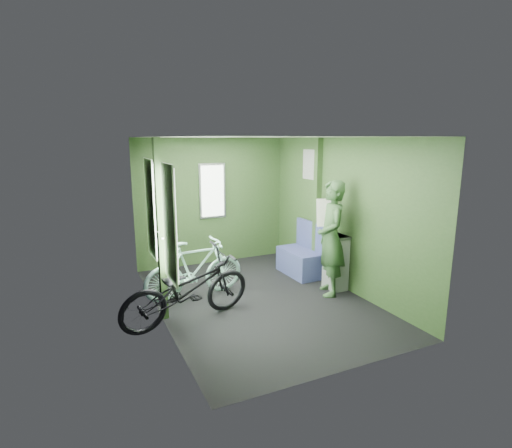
{
  "coord_description": "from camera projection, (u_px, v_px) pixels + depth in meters",
  "views": [
    {
      "loc": [
        -2.33,
        -4.89,
        2.28
      ],
      "look_at": [
        0.0,
        0.1,
        1.1
      ],
      "focal_mm": 28.0,
      "sensor_mm": 36.0,
      "label": 1
    }
  ],
  "objects": [
    {
      "name": "room",
      "position": [
        255.0,
        201.0,
        5.49
      ],
      "size": [
        4.0,
        4.02,
        2.31
      ],
      "color": "black",
      "rests_on": "ground"
    },
    {
      "name": "bicycle_mint",
      "position": [
        196.0,
        298.0,
        5.83
      ],
      "size": [
        1.54,
        0.67,
        0.95
      ],
      "primitive_type": "imported",
      "rotation": [
        0.0,
        -0.15,
        1.65
      ],
      "color": "#8FC7B8",
      "rests_on": "ground"
    },
    {
      "name": "waste_box",
      "position": [
        336.0,
        262.0,
        6.12
      ],
      "size": [
        0.25,
        0.35,
        0.85
      ],
      "primitive_type": "cube",
      "color": "gray",
      "rests_on": "ground"
    },
    {
      "name": "passenger",
      "position": [
        331.0,
        238.0,
        5.83
      ],
      "size": [
        0.6,
        0.75,
        1.7
      ],
      "rotation": [
        0.0,
        0.0,
        -1.94
      ],
      "color": "#33542D",
      "rests_on": "ground"
    },
    {
      "name": "bicycle_black",
      "position": [
        189.0,
        323.0,
        5.04
      ],
      "size": [
        1.87,
        1.11,
        1.01
      ],
      "primitive_type": "imported",
      "rotation": [
        0.0,
        -0.18,
        1.78
      ],
      "color": "black",
      "rests_on": "ground"
    },
    {
      "name": "bench_seat",
      "position": [
        302.0,
        259.0,
        6.81
      ],
      "size": [
        0.5,
        0.86,
        0.9
      ],
      "rotation": [
        0.0,
        0.0,
        0.03
      ],
      "color": "navy",
      "rests_on": "ground"
    }
  ]
}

